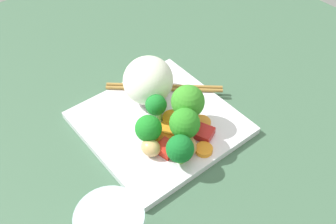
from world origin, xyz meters
TOP-DOWN VIEW (x-y plane):
  - ground_plane at (0.00, 0.00)cm, footprint 110.00×110.00cm
  - square_plate at (0.00, 0.00)cm, footprint 23.72×23.72cm
  - rice_mound at (5.48, -2.23)cm, footprint 12.36×12.41cm
  - broccoli_floret_0 at (-5.99, 0.00)cm, footprint 4.64×4.64cm
  - broccoli_floret_1 at (0.69, 0.40)cm, footprint 3.46×3.46cm
  - broccoli_floret_2 at (-3.26, -3.14)cm, footprint 5.26×5.26cm
  - broccoli_floret_3 at (-8.42, 3.00)cm, footprint 4.12×4.12cm
  - broccoli_floret_4 at (-2.41, 4.00)cm, footprint 4.10×4.10cm
  - carrot_slice_0 at (-3.83, 2.18)cm, footprint 4.19×4.19cm
  - carrot_slice_1 at (-1.29, -1.68)cm, footprint 4.20×4.20cm
  - carrot_slice_2 at (-2.55, 0.42)cm, footprint 4.42×4.42cm
  - carrot_slice_3 at (-5.09, -4.53)cm, footprint 3.51×3.51cm
  - carrot_slice_4 at (-9.33, -1.05)cm, footprint 3.78×3.78cm
  - pepper_chunk_0 at (-7.18, -3.21)cm, footprint 3.46×3.59cm
  - pepper_chunk_1 at (-5.68, 3.29)cm, footprint 3.17×3.06cm
  - pepper_chunk_2 at (-4.45, -1.69)cm, footprint 3.27×3.32cm
  - chicken_piece_0 at (-4.42, 5.22)cm, footprint 3.56×3.18cm
  - chicken_piece_3 at (-7.56, 1.10)cm, footprint 4.52×3.95cm
  - chopstick_pair at (5.31, -5.54)cm, footprint 15.03×16.06cm

SIDE VIEW (x-z plane):
  - ground_plane at x=0.00cm, z-range -2.00..0.00cm
  - square_plate at x=0.00cm, z-range 0.00..1.22cm
  - carrot_slice_0 at x=-3.83cm, z-range 1.22..1.72cm
  - chopstick_pair at x=5.31cm, z-range 1.22..1.86cm
  - carrot_slice_2 at x=-2.55cm, z-range 1.22..1.87cm
  - carrot_slice_3 at x=-5.09cm, z-range 1.22..1.90cm
  - carrot_slice_4 at x=-9.33cm, z-range 1.22..1.96cm
  - carrot_slice_1 at x=-1.29cm, z-range 1.22..2.02cm
  - pepper_chunk_0 at x=-7.18cm, z-range 1.22..2.46cm
  - pepper_chunk_1 at x=-5.68cm, z-range 1.22..2.66cm
  - pepper_chunk_2 at x=-4.45cm, z-range 1.22..3.50cm
  - chicken_piece_0 at x=-4.42cm, z-range 1.22..3.65cm
  - chicken_piece_3 at x=-7.56cm, z-range 1.22..4.21cm
  - broccoli_floret_4 at x=-2.41cm, z-range 1.54..6.61cm
  - broccoli_floret_3 at x=-8.42cm, z-range 1.57..6.63cm
  - broccoli_floret_1 at x=0.69cm, z-range 1.76..6.48cm
  - rice_mound at x=5.48cm, z-range 1.22..8.73cm
  - broccoli_floret_0 at x=-5.99cm, z-range 1.86..8.40cm
  - broccoli_floret_2 at x=-3.26cm, z-range 2.07..9.37cm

